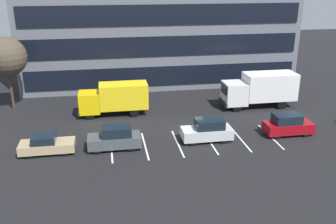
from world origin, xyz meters
TOP-DOWN VIEW (x-y plane):
  - ground_plane at (0.00, 0.00)m, footprint 120.00×120.00m
  - office_building at (0.00, 17.95)m, footprint 34.16×11.25m
  - lot_markings at (-0.00, -2.73)m, footprint 14.14×5.40m
  - box_truck_yellow_all at (-6.34, 5.21)m, footprint 7.01×2.32m
  - box_truck_white at (9.15, 5.05)m, footprint 7.95×2.63m
  - suv_silver at (1.23, -2.59)m, footprint 4.34×1.84m
  - suv_maroon at (8.65, -2.53)m, footprint 4.27×1.81m
  - suv_charcoal at (-6.67, -2.83)m, footprint 4.31×1.83m
  - sedan_tan at (-12.11, -2.73)m, footprint 4.33×1.81m
  - bare_tree at (-17.00, 8.81)m, footprint 4.10×4.10m

SIDE VIEW (x-z plane):
  - ground_plane at x=0.00m, z-range 0.00..0.00m
  - lot_markings at x=0.00m, z-range 0.00..0.01m
  - sedan_tan at x=-12.11m, z-range -0.04..1.51m
  - suv_maroon at x=8.65m, z-range -0.03..1.90m
  - suv_charcoal at x=-6.67m, z-range -0.03..1.92m
  - suv_silver at x=1.23m, z-range -0.03..1.93m
  - box_truck_yellow_all at x=-6.34m, z-range 0.20..3.45m
  - box_truck_white at x=9.15m, z-range 0.23..3.92m
  - bare_tree at x=-17.00m, z-range 1.78..9.46m
  - office_building at x=0.00m, z-range 0.00..18.00m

